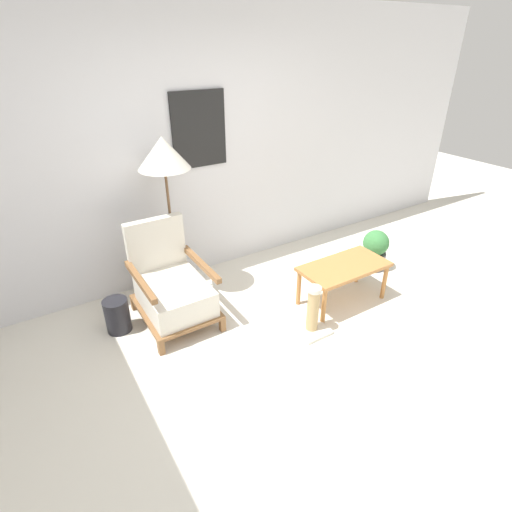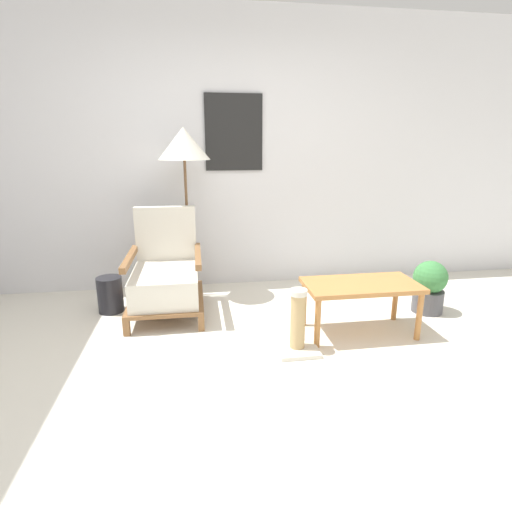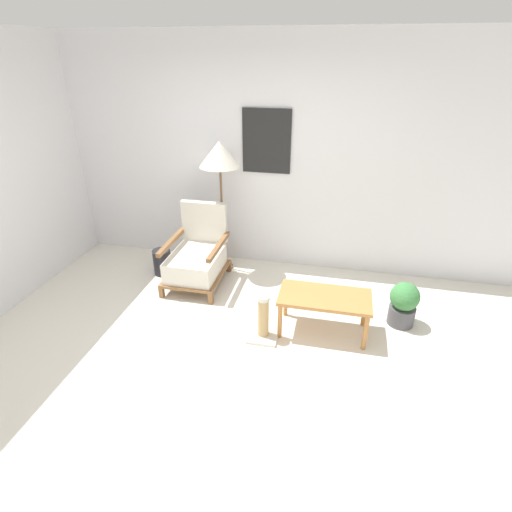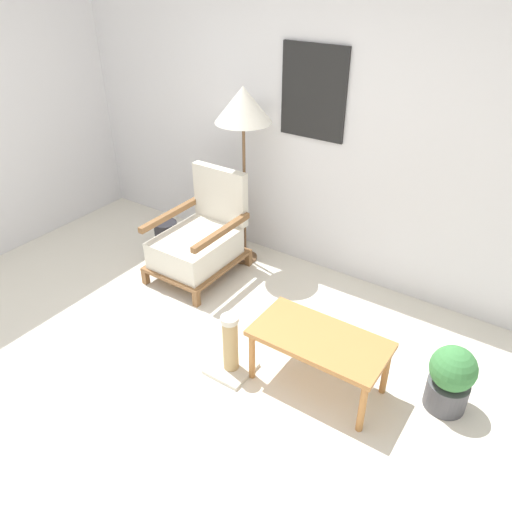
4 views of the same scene
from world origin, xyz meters
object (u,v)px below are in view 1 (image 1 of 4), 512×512
Objects in this scene: vase at (117,315)px; floor_lamp at (164,157)px; coffee_table at (344,270)px; scratching_post at (312,315)px; potted_plant at (375,249)px; armchair at (172,288)px.

floor_lamp is at bearing 24.28° from vase.
coffee_table is at bearing -19.85° from vase.
coffee_table is at bearing 21.34° from scratching_post.
potted_plant is at bearing 21.24° from scratching_post.
armchair reaches higher than potted_plant.
armchair is 0.53m from vase.
armchair is at bearing -116.23° from floor_lamp.
potted_plant is (2.08, -0.74, -1.17)m from floor_lamp.
coffee_table is 1.86× the size of scratching_post.
coffee_table is at bearing -38.32° from floor_lamp.
potted_plant reaches higher than vase.
floor_lamp is 1.98m from coffee_table.
floor_lamp is 5.01× the size of vase.
scratching_post is (0.96, -0.85, -0.15)m from armchair.
vase is 0.68× the size of scratching_post.
vase is at bearing 160.15° from coffee_table.
floor_lamp is at bearing 141.68° from coffee_table.
armchair reaches higher than scratching_post.
floor_lamp is 3.42× the size of potted_plant.
armchair is 2.82× the size of vase.
armchair is 0.56× the size of floor_lamp.
floor_lamp is at bearing 160.37° from potted_plant.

